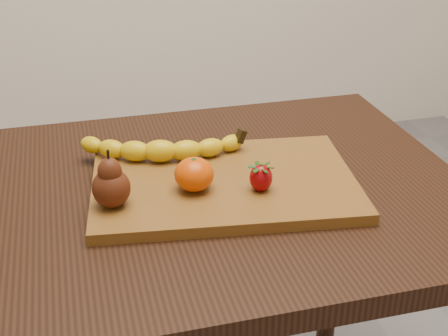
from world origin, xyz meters
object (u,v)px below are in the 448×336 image
object	(u,v)px
table	(184,236)
pear	(110,179)
cutting_board	(224,183)
mandarin	(194,174)

from	to	relation	value
table	pear	xyz separation A→B (m)	(-0.12, -0.06, 0.17)
cutting_board	pear	xyz separation A→B (m)	(-0.19, -0.04, 0.06)
table	cutting_board	distance (m)	0.13
mandarin	table	bearing A→B (deg)	108.40
cutting_board	pear	world-z (taller)	pear
table	cutting_board	bearing A→B (deg)	-12.78
mandarin	cutting_board	bearing A→B (deg)	22.87
table	cutting_board	xyz separation A→B (m)	(0.07, -0.02, 0.11)
mandarin	pear	bearing A→B (deg)	-173.22
cutting_board	pear	bearing A→B (deg)	-160.87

